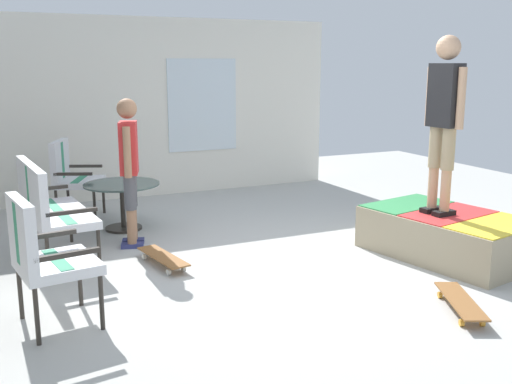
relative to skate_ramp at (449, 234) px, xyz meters
name	(u,v)px	position (x,y,z in m)	size (l,w,h in m)	color
ground_plane	(291,269)	(0.44, 1.64, -0.28)	(12.00, 12.00, 0.10)	#B2B2AD
house_facade	(144,108)	(4.23, 2.13, 1.09)	(0.23, 6.00, 2.64)	white
skate_ramp	(449,234)	(0.00, 0.00, 0.00)	(1.92, 1.93, 0.46)	tan
patio_bench	(46,203)	(1.53, 3.83, 0.38)	(1.30, 0.66, 1.02)	#2D2823
patio_chair_near_house	(70,172)	(3.23, 3.37, 0.38)	(0.78, 0.74, 1.02)	#2D2823
patio_chair_by_wall	(41,251)	(-0.07, 4.02, 0.38)	(0.69, 0.63, 1.02)	#2D2823
patio_table	(122,197)	(2.43, 2.88, 0.17)	(0.90, 0.90, 0.57)	#2D2823
person_watching	(129,162)	(1.73, 2.93, 0.70)	(0.46, 0.31, 1.62)	navy
person_skater	(444,111)	(0.03, 0.15, 1.28)	(0.48, 0.26, 1.78)	black
skateboard_by_bench	(163,257)	(0.94, 2.81, -0.15)	(0.82, 0.34, 0.10)	brown
skateboard_spare	(460,302)	(-1.16, 0.93, -0.15)	(0.81, 0.52, 0.10)	brown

